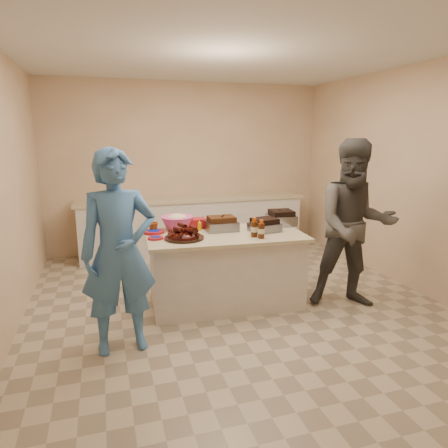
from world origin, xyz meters
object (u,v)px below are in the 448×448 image
object	(u,v)px
bbq_bottle_b	(261,238)
mustard_bottle	(200,230)
island	(225,303)
guest_blue	(125,347)
bbq_bottle_a	(254,237)
plastic_cup	(153,231)
guest_gray	(349,304)
roasting_pan	(281,225)
rib_platter	(184,239)
coleslaw_bowl	(177,229)

from	to	relation	value
bbq_bottle_b	mustard_bottle	size ratio (longest dim) A/B	1.67
island	guest_blue	distance (m)	1.34
bbq_bottle_a	plastic_cup	world-z (taller)	bbq_bottle_a
plastic_cup	guest_blue	world-z (taller)	plastic_cup
bbq_bottle_b	guest_blue	size ratio (longest dim) A/B	0.11
bbq_bottle_a	guest_gray	distance (m)	1.37
island	roasting_pan	distance (m)	1.15
bbq_bottle_a	mustard_bottle	bearing A→B (deg)	137.13
island	rib_platter	world-z (taller)	rib_platter
guest_gray	rib_platter	bearing A→B (deg)	-172.13
rib_platter	bbq_bottle_a	bearing A→B (deg)	-10.14
bbq_bottle_a	bbq_bottle_b	xyz separation A→B (m)	(0.05, -0.08, 0.00)
guest_blue	bbq_bottle_a	bearing A→B (deg)	12.34
mustard_bottle	plastic_cup	distance (m)	0.52
plastic_cup	guest_blue	size ratio (longest dim) A/B	0.06
mustard_bottle	guest_blue	xyz separation A→B (m)	(-0.93, -0.91, -0.81)
bbq_bottle_a	roasting_pan	bearing A→B (deg)	40.39
bbq_bottle_a	mustard_bottle	world-z (taller)	bbq_bottle_a
plastic_cup	bbq_bottle_a	bearing A→B (deg)	-29.44
rib_platter	island	bearing A→B (deg)	9.61
rib_platter	plastic_cup	distance (m)	0.51
island	plastic_cup	world-z (taller)	plastic_cup
island	bbq_bottle_b	size ratio (longest dim) A/B	8.64
roasting_pan	mustard_bottle	world-z (taller)	roasting_pan
coleslaw_bowl	mustard_bottle	world-z (taller)	coleslaw_bowl
plastic_cup	guest_gray	size ratio (longest dim) A/B	0.06
coleslaw_bowl	bbq_bottle_a	size ratio (longest dim) A/B	1.81
plastic_cup	guest_blue	bearing A→B (deg)	-112.40
coleslaw_bowl	guest_blue	world-z (taller)	coleslaw_bowl
island	roasting_pan	bearing A→B (deg)	20.16
island	mustard_bottle	bearing A→B (deg)	137.35
bbq_bottle_a	bbq_bottle_b	world-z (taller)	bbq_bottle_a
guest_blue	rib_platter	bearing A→B (deg)	35.03
guest_blue	bbq_bottle_b	bearing A→B (deg)	8.83
roasting_pan	mustard_bottle	bearing A→B (deg)	-176.15
coleslaw_bowl	plastic_cup	xyz separation A→B (m)	(-0.28, -0.02, 0.00)
guest_gray	bbq_bottle_b	bearing A→B (deg)	-169.33
coleslaw_bowl	bbq_bottle_b	xyz separation A→B (m)	(0.77, -0.66, 0.00)
roasting_pan	plastic_cup	world-z (taller)	roasting_pan
plastic_cup	bbq_bottle_b	bearing A→B (deg)	-31.65
island	mustard_bottle	xyz separation A→B (m)	(-0.23, 0.24, 0.81)
island	guest_gray	bearing A→B (deg)	-15.31
island	bbq_bottle_a	size ratio (longest dim) A/B	8.24
rib_platter	coleslaw_bowl	xyz separation A→B (m)	(0.01, 0.45, 0.00)
plastic_cup	island	bearing A→B (deg)	-25.38
mustard_bottle	guest_blue	world-z (taller)	mustard_bottle
guest_blue	coleslaw_bowl	bearing A→B (deg)	50.59
island	guest_gray	size ratio (longest dim) A/B	0.93
roasting_pan	plastic_cup	distance (m)	1.53
island	coleslaw_bowl	world-z (taller)	coleslaw_bowl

